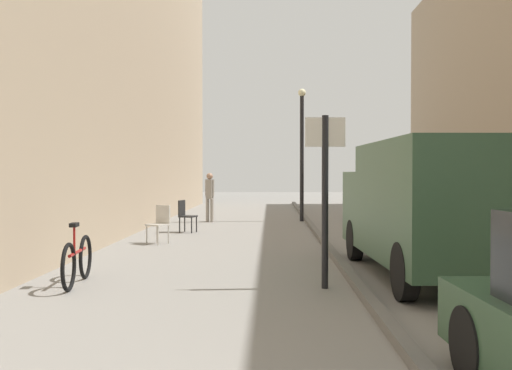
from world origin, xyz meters
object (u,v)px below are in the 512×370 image
object	(u,v)px
lamp_post	(302,146)
delivery_van	(429,205)
cafe_chair_near_window	(185,214)
cafe_chair_by_doorway	(160,221)
bicycle_leaning	(77,260)
street_sign_post	(325,186)
pedestrian_main_foreground	(210,194)

from	to	relation	value
lamp_post	delivery_van	bearing A→B (deg)	-82.33
delivery_van	lamp_post	xyz separation A→B (m)	(-1.52, 11.32, 1.51)
cafe_chair_near_window	cafe_chair_by_doorway	distance (m)	2.73
delivery_van	bicycle_leaning	size ratio (longest dim) A/B	3.06
street_sign_post	lamp_post	world-z (taller)	lamp_post
delivery_van	lamp_post	bearing A→B (deg)	95.53
pedestrian_main_foreground	cafe_chair_near_window	world-z (taller)	pedestrian_main_foreground
bicycle_leaning	delivery_van	bearing A→B (deg)	3.93
street_sign_post	pedestrian_main_foreground	bearing A→B (deg)	-77.25
lamp_post	bicycle_leaning	bearing A→B (deg)	-108.73
bicycle_leaning	cafe_chair_by_doorway	xyz separation A→B (m)	(0.28, 5.35, 0.17)
cafe_chair_near_window	cafe_chair_by_doorway	world-z (taller)	same
bicycle_leaning	cafe_chair_by_doorway	distance (m)	5.36
lamp_post	street_sign_post	bearing A→B (deg)	-91.43
lamp_post	cafe_chair_near_window	bearing A→B (deg)	-131.51
bicycle_leaning	pedestrian_main_foreground	bearing A→B (deg)	81.28
lamp_post	cafe_chair_near_window	distance (m)	5.87
cafe_chair_by_doorway	delivery_van	bearing A→B (deg)	171.54
pedestrian_main_foreground	delivery_van	distance (m)	11.86
street_sign_post	cafe_chair_by_doorway	xyz separation A→B (m)	(-3.54, 5.52, -1.00)
pedestrian_main_foreground	delivery_van	world-z (taller)	delivery_van
street_sign_post	lamp_post	xyz separation A→B (m)	(0.31, 12.33, 1.18)
delivery_van	cafe_chair_by_doorway	distance (m)	7.04
street_sign_post	bicycle_leaning	size ratio (longest dim) A/B	1.47
pedestrian_main_foreground	bicycle_leaning	size ratio (longest dim) A/B	0.98
pedestrian_main_foreground	cafe_chair_by_doorway	bearing A→B (deg)	-75.50
pedestrian_main_foreground	street_sign_post	world-z (taller)	street_sign_post
bicycle_leaning	cafe_chair_by_doorway	world-z (taller)	bicycle_leaning
delivery_van	cafe_chair_by_doorway	bearing A→B (deg)	137.85
delivery_van	cafe_chair_near_window	bearing A→B (deg)	123.27
street_sign_post	cafe_chair_by_doorway	distance (m)	6.63
pedestrian_main_foreground	delivery_van	bearing A→B (deg)	-46.49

